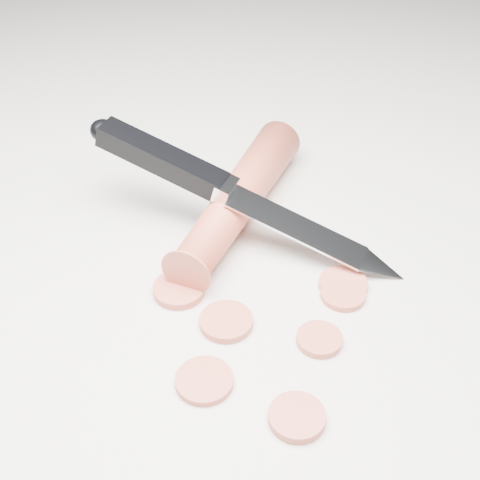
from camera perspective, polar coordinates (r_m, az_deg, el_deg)
name	(u,v)px	position (r m, az deg, el deg)	size (l,w,h in m)	color
ground	(249,292)	(0.53, 0.75, -4.45)	(2.40, 2.40, 0.00)	silver
carrot	(239,198)	(0.59, -0.11, 3.60)	(0.04, 0.04, 0.21)	#C6412B
carrot_slice_0	(204,381)	(0.47, -3.07, -11.89)	(0.04, 0.04, 0.01)	#C34F3B
carrot_slice_1	(297,417)	(0.45, 4.88, -14.82)	(0.04, 0.04, 0.01)	#C34F3B
carrot_slice_2	(226,321)	(0.51, -1.19, -6.97)	(0.04, 0.04, 0.01)	#C34F3B
carrot_slice_3	(343,294)	(0.53, 8.78, -4.60)	(0.04, 0.04, 0.01)	#C34F3B
carrot_slice_4	(343,284)	(0.54, 8.79, -3.74)	(0.04, 0.04, 0.01)	#C34F3B
carrot_slice_5	(179,289)	(0.53, -5.22, -4.22)	(0.04, 0.04, 0.01)	#C34F3B
carrot_slice_6	(319,339)	(0.50, 6.79, -8.41)	(0.03, 0.03, 0.01)	#C34F3B
kitchen_knife	(243,194)	(0.56, 0.29, 3.91)	(0.22, 0.23, 0.09)	silver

